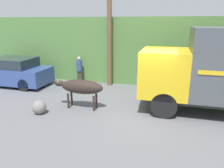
% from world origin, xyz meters
% --- Properties ---
extents(ground_plane, '(60.00, 60.00, 0.00)m').
position_xyz_m(ground_plane, '(0.00, 0.00, 0.00)').
color(ground_plane, slate).
extents(hillside_embankment, '(32.00, 5.96, 3.83)m').
position_xyz_m(hillside_embankment, '(0.00, 6.69, 1.92)').
color(hillside_embankment, '#568442').
rests_on(hillside_embankment, ground_plane).
extents(building_backdrop, '(5.21, 2.70, 3.06)m').
position_xyz_m(building_backdrop, '(-3.05, 5.24, 1.55)').
color(building_backdrop, '#B2BCAD').
rests_on(building_backdrop, ground_plane).
extents(brown_cow, '(2.20, 0.60, 1.26)m').
position_xyz_m(brown_cow, '(-2.56, -0.35, 0.94)').
color(brown_cow, '#2D231E').
rests_on(brown_cow, ground_plane).
extents(parked_suv, '(4.27, 1.90, 1.60)m').
position_xyz_m(parked_suv, '(-7.74, 1.86, 0.78)').
color(parked_suv, '#334C8C').
rests_on(parked_suv, ground_plane).
extents(pedestrian_on_hill, '(0.40, 0.40, 1.59)m').
position_xyz_m(pedestrian_on_hill, '(-4.24, 3.36, 0.87)').
color(pedestrian_on_hill, '#38332D').
rests_on(pedestrian_on_hill, ground_plane).
extents(utility_pole, '(0.90, 0.26, 6.22)m').
position_xyz_m(utility_pole, '(-2.36, 3.35, 3.21)').
color(utility_pole, brown).
rests_on(utility_pole, ground_plane).
extents(roadside_rock, '(0.55, 0.55, 0.55)m').
position_xyz_m(roadside_rock, '(-3.96, -1.36, 0.28)').
color(roadside_rock, gray).
rests_on(roadside_rock, ground_plane).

